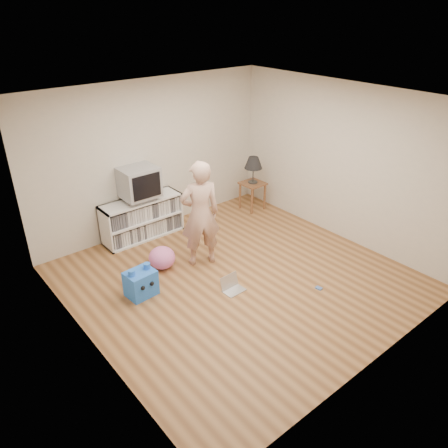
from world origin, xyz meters
TOP-DOWN VIEW (x-y plane):
  - ground at (0.00, 0.00)m, footprint 4.50×4.50m
  - walls at (0.00, 0.00)m, footprint 4.52×4.52m
  - ceiling at (0.00, 0.00)m, footprint 4.50×4.50m
  - media_unit at (-0.42, 2.04)m, footprint 1.40×0.45m
  - dvd_deck at (-0.42, 2.02)m, footprint 0.45×0.35m
  - crt_tv at (-0.42, 2.02)m, footprint 0.60×0.53m
  - side_table at (1.81, 1.65)m, footprint 0.42×0.42m
  - table_lamp at (1.81, 1.65)m, footprint 0.34×0.34m
  - person at (-0.14, 0.71)m, footprint 0.71×0.59m
  - laptop at (-0.25, -0.16)m, footprint 0.31×0.25m
  - playing_cards at (0.72, -0.94)m, footprint 0.08×0.10m
  - plush_blue at (-1.30, 0.55)m, footprint 0.42×0.37m
  - plush_pink at (-0.70, 0.96)m, footprint 0.43×0.43m

SIDE VIEW (x-z plane):
  - ground at x=0.00m, z-range 0.00..0.00m
  - playing_cards at x=0.72m, z-range 0.00..0.02m
  - laptop at x=-0.25m, z-range -0.05..0.16m
  - plush_pink at x=-0.70m, z-range 0.00..0.34m
  - plush_blue at x=-1.30m, z-range -0.03..0.43m
  - media_unit at x=-0.42m, z-range 0.00..0.70m
  - side_table at x=1.81m, z-range 0.14..0.69m
  - dvd_deck at x=-0.42m, z-range 0.70..0.77m
  - person at x=-0.14m, z-range 0.00..1.67m
  - table_lamp at x=1.81m, z-range 0.68..1.20m
  - crt_tv at x=-0.42m, z-range 0.77..1.27m
  - walls at x=0.00m, z-range 0.00..2.60m
  - ceiling at x=0.00m, z-range 2.60..2.60m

